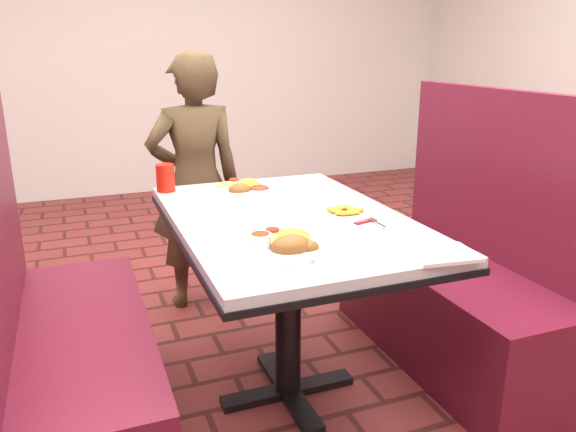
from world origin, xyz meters
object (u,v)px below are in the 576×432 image
at_px(far_dinner_plate, 243,185).
at_px(red_tumbler, 165,178).
at_px(dining_table, 288,241).
at_px(booth_bench_left, 68,360).
at_px(plantain_plate, 345,213).
at_px(near_dinner_plate, 286,239).
at_px(booth_bench_right, 459,289).
at_px(diner_person, 195,183).

bearing_deg(far_dinner_plate, red_tumbler, 159.09).
xyz_separation_m(dining_table, booth_bench_left, (-0.80, 0.00, -0.32)).
xyz_separation_m(booth_bench_left, plantain_plate, (1.00, -0.07, 0.43)).
relative_size(dining_table, far_dinner_plate, 4.28).
relative_size(near_dinner_plate, plantain_plate, 1.48).
bearing_deg(near_dinner_plate, dining_table, 67.81).
height_order(booth_bench_right, near_dinner_plate, booth_bench_right).
bearing_deg(dining_table, red_tumbler, 124.04).
relative_size(booth_bench_left, red_tumbler, 10.30).
xyz_separation_m(booth_bench_right, plantain_plate, (-0.60, -0.07, 0.43)).
xyz_separation_m(far_dinner_plate, red_tumbler, (-0.31, 0.12, 0.03)).
distance_m(booth_bench_left, red_tumbler, 0.84).
relative_size(booth_bench_right, diner_person, 0.90).
height_order(plantain_plate, red_tumbler, red_tumbler).
height_order(dining_table, diner_person, diner_person).
xyz_separation_m(booth_bench_left, near_dinner_plate, (0.67, -0.31, 0.45)).
bearing_deg(booth_bench_left, red_tumbler, 49.66).
xyz_separation_m(booth_bench_left, far_dinner_plate, (0.75, 0.41, 0.45)).
height_order(near_dinner_plate, plantain_plate, near_dinner_plate).
relative_size(dining_table, diner_person, 0.91).
height_order(dining_table, booth_bench_left, booth_bench_left).
distance_m(diner_person, far_dinner_plate, 0.58).
bearing_deg(dining_table, booth_bench_left, 180.00).
bearing_deg(red_tumbler, diner_person, 63.99).
distance_m(far_dinner_plate, red_tumbler, 0.33).
bearing_deg(booth_bench_right, plantain_plate, -173.16).
height_order(diner_person, plantain_plate, diner_person).
bearing_deg(plantain_plate, near_dinner_plate, -143.42).
height_order(booth_bench_left, booth_bench_right, same).
distance_m(near_dinner_plate, red_tumbler, 0.87).
bearing_deg(near_dinner_plate, plantain_plate, 36.58).
relative_size(booth_bench_left, near_dinner_plate, 4.19).
distance_m(booth_bench_right, red_tumbler, 1.35).
xyz_separation_m(far_dinner_plate, plantain_plate, (0.24, -0.48, -0.01)).
height_order(booth_bench_left, plantain_plate, booth_bench_left).
bearing_deg(far_dinner_plate, diner_person, 99.01).
bearing_deg(plantain_plate, red_tumbler, 132.75).
relative_size(plantain_plate, red_tumbler, 1.65).
height_order(diner_person, far_dinner_plate, diner_person).
bearing_deg(near_dinner_plate, booth_bench_left, 154.97).
height_order(booth_bench_right, red_tumbler, booth_bench_right).
bearing_deg(red_tumbler, near_dinner_plate, -74.89).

